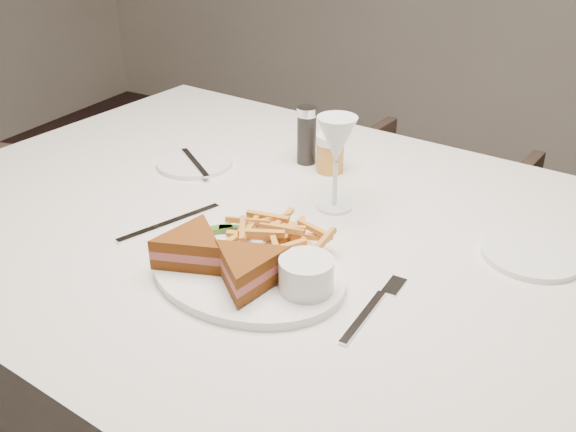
# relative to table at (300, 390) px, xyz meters

# --- Properties ---
(table) EXTENTS (1.62, 1.18, 0.75)m
(table) POSITION_rel_table_xyz_m (0.00, 0.00, 0.00)
(table) COLOR silver
(table) RESTS_ON ground
(chair_far) EXTENTS (0.63, 0.60, 0.59)m
(chair_far) POSITION_rel_table_xyz_m (-0.06, 0.95, -0.08)
(chair_far) COLOR #45352A
(chair_far) RESTS_ON ground
(table_setting) EXTENTS (0.86, 0.63, 0.18)m
(table_setting) POSITION_rel_table_xyz_m (-0.01, -0.07, 0.41)
(table_setting) COLOR white
(table_setting) RESTS_ON table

